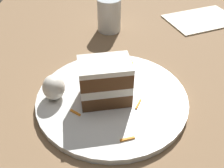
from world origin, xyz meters
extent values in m
plane|color=black|center=(0.00, 0.00, 0.00)|extent=(6.00, 6.00, 0.00)
cube|color=#846647|center=(0.00, 0.00, 0.01)|extent=(1.33, 0.90, 0.03)
cylinder|color=white|center=(0.05, -0.05, 0.04)|extent=(0.30, 0.30, 0.01)
cube|color=brown|center=(0.06, -0.06, 0.06)|extent=(0.08, 0.11, 0.03)
cube|color=white|center=(0.06, -0.06, 0.08)|extent=(0.08, 0.11, 0.02)
cube|color=brown|center=(0.06, -0.06, 0.10)|extent=(0.08, 0.11, 0.03)
cube|color=white|center=(0.06, -0.06, 0.12)|extent=(0.08, 0.11, 0.01)
ellipsoid|color=white|center=(0.06, -0.16, 0.07)|extent=(0.05, 0.04, 0.05)
cylinder|color=orange|center=(-0.05, -0.03, 0.05)|extent=(0.07, 0.07, 0.01)
cube|color=orange|center=(0.16, -0.02, 0.04)|extent=(0.01, 0.03, 0.00)
cube|color=orange|center=(0.01, -0.01, 0.04)|extent=(0.02, 0.01, 0.00)
cube|color=orange|center=(0.01, -0.01, 0.04)|extent=(0.01, 0.01, 0.00)
cube|color=orange|center=(0.08, 0.01, 0.04)|extent=(0.03, 0.01, 0.00)
cube|color=orange|center=(0.10, -0.11, 0.04)|extent=(0.02, 0.02, 0.00)
cube|color=orange|center=(-0.01, -0.09, 0.04)|extent=(0.02, 0.01, 0.00)
cube|color=orange|center=(0.00, -0.08, 0.04)|extent=(0.01, 0.01, 0.00)
cylinder|color=silver|center=(-0.25, -0.06, 0.08)|extent=(0.07, 0.07, 0.09)
cylinder|color=silver|center=(-0.25, -0.06, 0.05)|extent=(0.06, 0.06, 0.03)
cube|color=beige|center=(-0.32, 0.23, 0.03)|extent=(0.21, 0.25, 0.00)
camera|label=1|loc=(0.44, -0.04, 0.40)|focal=42.00mm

